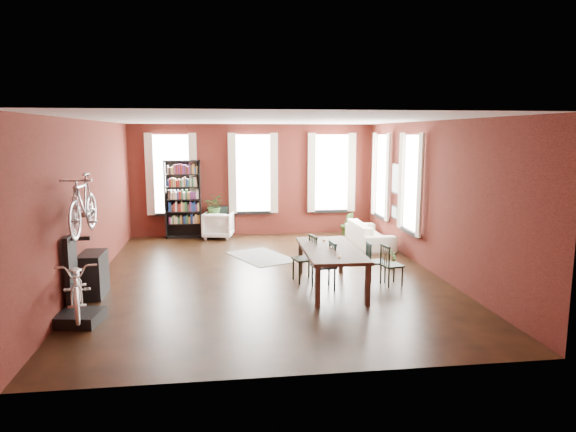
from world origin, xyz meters
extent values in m
plane|color=black|center=(0.00, 0.00, 0.00)|extent=(9.00, 9.00, 0.00)
cube|color=silver|center=(0.00, 0.00, 3.20)|extent=(7.00, 9.00, 0.04)
cube|color=#451511|center=(0.00, 4.50, 1.60)|extent=(7.00, 0.04, 3.20)
cube|color=#451511|center=(0.00, -4.50, 1.60)|extent=(7.00, 0.04, 3.20)
cube|color=#451511|center=(-3.50, 0.00, 1.60)|extent=(0.04, 9.00, 3.20)
cube|color=#451511|center=(3.50, 0.00, 1.60)|extent=(0.04, 9.00, 3.20)
cube|color=white|center=(-2.30, 4.47, 1.80)|extent=(1.00, 0.04, 2.20)
cube|color=beige|center=(-2.30, 4.40, 1.80)|extent=(1.40, 0.06, 2.30)
cube|color=white|center=(0.00, 4.47, 1.80)|extent=(1.00, 0.04, 2.20)
cube|color=beige|center=(0.00, 4.40, 1.80)|extent=(1.40, 0.06, 2.30)
cube|color=white|center=(2.30, 4.47, 1.80)|extent=(1.00, 0.04, 2.20)
cube|color=beige|center=(2.30, 4.40, 1.80)|extent=(1.40, 0.06, 2.30)
cube|color=white|center=(3.47, 1.00, 1.80)|extent=(0.04, 1.00, 2.20)
cube|color=beige|center=(3.40, 1.00, 1.80)|extent=(0.06, 1.40, 2.30)
cube|color=white|center=(3.47, 3.20, 1.80)|extent=(0.04, 1.00, 2.20)
cube|color=beige|center=(3.40, 3.20, 1.80)|extent=(0.06, 1.40, 2.30)
cube|color=black|center=(3.46, 2.10, 1.80)|extent=(0.04, 0.55, 0.75)
cube|color=black|center=(3.46, 2.10, 0.95)|extent=(0.04, 0.45, 0.35)
cube|color=#4E3B2E|center=(1.10, -1.02, 0.39)|extent=(1.08, 2.30, 0.78)
cube|color=#193734|center=(0.96, -1.04, 0.45)|extent=(0.46, 0.46, 0.90)
cube|color=black|center=(0.69, -0.47, 0.46)|extent=(0.51, 0.51, 0.91)
cube|color=black|center=(2.33, -0.98, 0.40)|extent=(0.44, 0.44, 0.80)
cube|color=#1A3B3A|center=(2.11, -0.65, 0.39)|extent=(0.37, 0.37, 0.78)
cube|color=black|center=(-2.00, 4.30, 1.10)|extent=(1.00, 0.32, 2.20)
imported|color=white|center=(-1.03, 4.10, 0.41)|extent=(0.91, 0.87, 0.82)
imported|color=beige|center=(2.95, 2.60, 0.41)|extent=(0.61, 2.08, 0.81)
cube|color=black|center=(-0.01, 1.65, 0.01)|extent=(1.72, 2.04, 0.01)
cube|color=black|center=(-3.18, -2.33, 0.09)|extent=(0.72, 0.72, 0.18)
cube|color=black|center=(-3.40, -1.80, 0.65)|extent=(0.16, 0.60, 1.30)
cube|color=black|center=(-3.28, -0.90, 0.40)|extent=(0.40, 0.80, 0.80)
cube|color=black|center=(-1.08, 4.24, 0.30)|extent=(0.38, 0.38, 0.59)
imported|color=#345C25|center=(2.69, 3.97, 0.15)|extent=(0.40, 0.70, 0.31)
imported|color=#2D4F1F|center=(2.76, 0.19, 0.07)|extent=(0.43, 0.44, 0.15)
imported|color=white|center=(-3.16, -2.34, 1.01)|extent=(0.77, 0.98, 1.66)
imported|color=#A5A8AD|center=(-3.15, -1.80, 2.13)|extent=(0.47, 1.00, 1.66)
imported|color=#375E25|center=(-1.11, 4.21, 0.84)|extent=(0.74, 0.78, 0.50)
camera|label=1|loc=(-0.96, -10.33, 2.93)|focal=32.00mm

